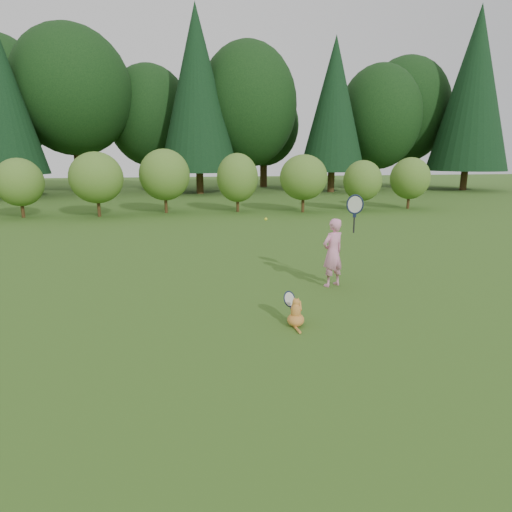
{
  "coord_description": "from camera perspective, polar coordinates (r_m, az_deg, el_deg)",
  "views": [
    {
      "loc": [
        -1.36,
        -6.97,
        2.54
      ],
      "look_at": [
        0.2,
        0.8,
        0.7
      ],
      "focal_mm": 30.0,
      "sensor_mm": 36.0,
      "label": 1
    }
  ],
  "objects": [
    {
      "name": "ground",
      "position": [
        7.55,
        -0.29,
        -6.61
      ],
      "size": [
        100.0,
        100.0,
        0.0
      ],
      "primitive_type": "plane",
      "color": "#2E5618",
      "rests_on": "ground"
    },
    {
      "name": "shrub_row",
      "position": [
        20.05,
        -7.56,
        9.72
      ],
      "size": [
        28.0,
        3.0,
        2.8
      ],
      "primitive_type": null,
      "color": "#4A7925",
      "rests_on": "ground"
    },
    {
      "name": "woodland_backdrop",
      "position": [
        30.41,
        -9.35,
        22.32
      ],
      "size": [
        48.0,
        10.0,
        15.0
      ],
      "primitive_type": null,
      "color": "black",
      "rests_on": "ground"
    },
    {
      "name": "child",
      "position": [
        8.61,
        10.29,
        0.65
      ],
      "size": [
        0.79,
        0.5,
        2.06
      ],
      "rotation": [
        0.0,
        0.0,
        3.54
      ],
      "color": "pink",
      "rests_on": "ground"
    },
    {
      "name": "cat",
      "position": [
        6.65,
        5.3,
        -7.32
      ],
      "size": [
        0.44,
        0.67,
        0.6
      ],
      "rotation": [
        0.0,
        0.0,
        -0.4
      ],
      "color": "#C17525",
      "rests_on": "ground"
    },
    {
      "name": "tennis_ball",
      "position": [
        9.22,
        1.32,
        4.94
      ],
      "size": [
        0.06,
        0.06,
        0.06
      ],
      "color": "yellow",
      "rests_on": "ground"
    }
  ]
}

